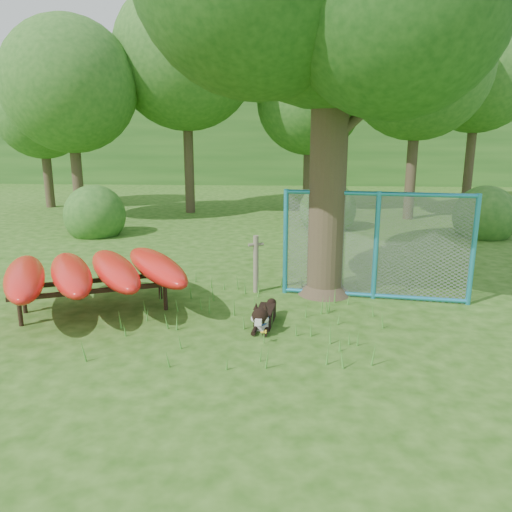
{
  "coord_description": "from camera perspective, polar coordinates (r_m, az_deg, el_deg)",
  "views": [
    {
      "loc": [
        0.7,
        -6.84,
        3.01
      ],
      "look_at": [
        0.2,
        1.2,
        1.0
      ],
      "focal_mm": 35.0,
      "sensor_mm": 36.0,
      "label": 1
    }
  ],
  "objects": [
    {
      "name": "shrub_right",
      "position": [
        16.22,
        24.46,
        2.04
      ],
      "size": [
        1.8,
        1.8,
        1.8
      ],
      "primitive_type": "sphere",
      "color": "#285A1D",
      "rests_on": "ground"
    },
    {
      "name": "bg_tree_f",
      "position": [
        22.1,
        -23.29,
        14.79
      ],
      "size": [
        3.6,
        3.6,
        5.55
      ],
      "color": "#3A2F20",
      "rests_on": "ground"
    },
    {
      "name": "wooded_hillside",
      "position": [
        34.85,
        2.49,
        13.98
      ],
      "size": [
        80.0,
        12.0,
        6.0
      ],
      "primitive_type": "cube",
      "color": "#285A1D",
      "rests_on": "ground"
    },
    {
      "name": "fence_section",
      "position": [
        9.3,
        13.55,
        1.12
      ],
      "size": [
        3.39,
        0.58,
        3.32
      ],
      "rotation": [
        0.0,
        0.0,
        -0.14
      ],
      "color": "#2892BD",
      "rests_on": "ground"
    },
    {
      "name": "husky_dog",
      "position": [
        7.93,
        0.87,
        -6.93
      ],
      "size": [
        0.37,
        1.11,
        0.5
      ],
      "rotation": [
        0.0,
        0.0,
        -0.12
      ],
      "color": "black",
      "rests_on": "ground"
    },
    {
      "name": "bg_tree_b",
      "position": [
        19.38,
        -8.05,
        21.6
      ],
      "size": [
        5.2,
        5.2,
        8.22
      ],
      "color": "#3A2F20",
      "rests_on": "ground"
    },
    {
      "name": "kayak_rack",
      "position": [
        8.88,
        -18.12,
        -1.75
      ],
      "size": [
        3.81,
        3.42,
        0.92
      ],
      "rotation": [
        0.0,
        0.0,
        0.39
      ],
      "color": "black",
      "rests_on": "ground"
    },
    {
      "name": "wooden_post",
      "position": [
        9.5,
        -0.01,
        -0.76
      ],
      "size": [
        0.3,
        0.18,
        1.11
      ],
      "rotation": [
        0.0,
        0.0,
        0.43
      ],
      "color": "#6B6250",
      "rests_on": "ground"
    },
    {
      "name": "shrub_left",
      "position": [
        15.72,
        -17.78,
        2.3
      ],
      "size": [
        1.8,
        1.8,
        1.8
      ],
      "primitive_type": "sphere",
      "color": "#285A1D",
      "rests_on": "ground"
    },
    {
      "name": "wildflower_clump",
      "position": [
        7.35,
        0.92,
        -8.8
      ],
      "size": [
        0.09,
        0.08,
        0.2
      ],
      "rotation": [
        0.0,
        0.0,
        0.38
      ],
      "color": "#478D2E",
      "rests_on": "ground"
    },
    {
      "name": "shrub_mid",
      "position": [
        16.18,
        8.12,
        3.15
      ],
      "size": [
        1.8,
        1.8,
        1.8
      ],
      "primitive_type": "sphere",
      "color": "#285A1D",
      "rests_on": "ground"
    },
    {
      "name": "bg_tree_d",
      "position": [
        18.47,
        18.11,
        19.81
      ],
      "size": [
        4.8,
        4.8,
        7.5
      ],
      "color": "#3A2F20",
      "rests_on": "ground"
    },
    {
      "name": "bg_tree_e",
      "position": [
        22.19,
        24.08,
        18.61
      ],
      "size": [
        4.6,
        4.6,
        7.55
      ],
      "color": "#3A2F20",
      "rests_on": "ground"
    },
    {
      "name": "bg_tree_c",
      "position": [
        19.89,
        6.14,
        17.1
      ],
      "size": [
        4.0,
        4.0,
        6.12
      ],
      "color": "#3A2F20",
      "rests_on": "ground"
    },
    {
      "name": "ground",
      "position": [
        7.51,
        -2.12,
        -9.64
      ],
      "size": [
        80.0,
        80.0,
        0.0
      ],
      "primitive_type": "plane",
      "color": "#214B0F",
      "rests_on": "ground"
    },
    {
      "name": "bg_tree_a",
      "position": [
        18.38,
        -20.54,
        17.77
      ],
      "size": [
        4.4,
        4.4,
        6.7
      ],
      "color": "#3A2F20",
      "rests_on": "ground"
    }
  ]
}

